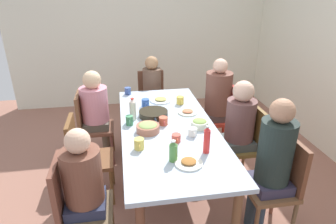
{
  "coord_description": "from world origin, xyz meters",
  "views": [
    {
      "loc": [
        2.59,
        -0.44,
        2.07
      ],
      "look_at": [
        0.0,
        0.0,
        0.92
      ],
      "focal_mm": 31.27,
      "sensor_mm": 36.0,
      "label": 1
    }
  ],
  "objects_px": {
    "bowl_0": "(148,128)",
    "plate_1": "(161,100)",
    "person_1": "(273,159)",
    "chair_3": "(223,114)",
    "cup_4": "(129,121)",
    "bottle_1": "(133,109)",
    "person_3": "(217,97)",
    "chair_6": "(152,98)",
    "plate_2": "(188,112)",
    "cup_5": "(176,138)",
    "chair_0": "(245,141)",
    "chair_2": "(76,204)",
    "chair_5": "(84,155)",
    "serving_pan": "(153,114)",
    "person_4": "(96,108)",
    "cup_7": "(163,121)",
    "plate_0": "(189,162)",
    "cup_0": "(145,103)",
    "bottle_0": "(207,140)",
    "bowl_1": "(199,123)",
    "cup_2": "(139,144)",
    "person_6": "(152,89)",
    "cup_6": "(128,91)",
    "dining_table": "(168,133)",
    "cup_3": "(180,100)",
    "chair_1": "(279,182)",
    "chair_4": "(90,124)",
    "person_2": "(85,184)",
    "bottle_2": "(173,151)",
    "cup_1": "(193,132)"
  },
  "relations": [
    {
      "from": "chair_6",
      "to": "plate_1",
      "type": "bearing_deg",
      "value": 1.77
    },
    {
      "from": "cup_7",
      "to": "plate_0",
      "type": "bearing_deg",
      "value": 7.09
    },
    {
      "from": "chair_0",
      "to": "cup_2",
      "type": "relative_size",
      "value": 7.33
    },
    {
      "from": "person_3",
      "to": "chair_6",
      "type": "xyz_separation_m",
      "value": [
        -0.74,
        -0.76,
        -0.24
      ]
    },
    {
      "from": "chair_3",
      "to": "cup_4",
      "type": "bearing_deg",
      "value": -62.43
    },
    {
      "from": "plate_2",
      "to": "cup_5",
      "type": "distance_m",
      "value": 0.65
    },
    {
      "from": "cup_0",
      "to": "bottle_2",
      "type": "height_order",
      "value": "bottle_2"
    },
    {
      "from": "cup_0",
      "to": "bottle_0",
      "type": "distance_m",
      "value": 1.17
    },
    {
      "from": "bowl_0",
      "to": "serving_pan",
      "type": "distance_m",
      "value": 0.36
    },
    {
      "from": "chair_3",
      "to": "serving_pan",
      "type": "bearing_deg",
      "value": -63.93
    },
    {
      "from": "cup_1",
      "to": "chair_5",
      "type": "bearing_deg",
      "value": -103.14
    },
    {
      "from": "chair_3",
      "to": "chair_6",
      "type": "bearing_deg",
      "value": -131.19
    },
    {
      "from": "cup_2",
      "to": "plate_0",
      "type": "bearing_deg",
      "value": 51.04
    },
    {
      "from": "chair_0",
      "to": "bottle_2",
      "type": "height_order",
      "value": "bottle_2"
    },
    {
      "from": "bowl_1",
      "to": "cup_7",
      "type": "relative_size",
      "value": 1.4
    },
    {
      "from": "chair_6",
      "to": "plate_1",
      "type": "relative_size",
      "value": 3.51
    },
    {
      "from": "person_1",
      "to": "plate_1",
      "type": "relative_size",
      "value": 4.99
    },
    {
      "from": "chair_2",
      "to": "bowl_1",
      "type": "height_order",
      "value": "chair_2"
    },
    {
      "from": "chair_2",
      "to": "cup_5",
      "type": "relative_size",
      "value": 7.63
    },
    {
      "from": "person_2",
      "to": "bottle_0",
      "type": "xyz_separation_m",
      "value": [
        -0.17,
        0.99,
        0.19
      ]
    },
    {
      "from": "bowl_0",
      "to": "cup_1",
      "type": "relative_size",
      "value": 1.85
    },
    {
      "from": "cup_5",
      "to": "bottle_2",
      "type": "distance_m",
      "value": 0.31
    },
    {
      "from": "person_1",
      "to": "bottle_2",
      "type": "relative_size",
      "value": 6.9
    },
    {
      "from": "chair_5",
      "to": "cup_4",
      "type": "distance_m",
      "value": 0.56
    },
    {
      "from": "plate_1",
      "to": "bottle_2",
      "type": "bearing_deg",
      "value": -3.8
    },
    {
      "from": "person_6",
      "to": "cup_4",
      "type": "bearing_deg",
      "value": -16.41
    },
    {
      "from": "chair_6",
      "to": "plate_2",
      "type": "distance_m",
      "value": 1.25
    },
    {
      "from": "dining_table",
      "to": "person_4",
      "type": "relative_size",
      "value": 1.85
    },
    {
      "from": "plate_2",
      "to": "cup_3",
      "type": "bearing_deg",
      "value": -174.48
    },
    {
      "from": "person_6",
      "to": "plate_2",
      "type": "xyz_separation_m",
      "value": [
        1.1,
        0.26,
        0.1
      ]
    },
    {
      "from": "cup_2",
      "to": "cup_3",
      "type": "height_order",
      "value": "cup_2"
    },
    {
      "from": "person_6",
      "to": "bottle_0",
      "type": "relative_size",
      "value": 4.64
    },
    {
      "from": "person_1",
      "to": "bottle_1",
      "type": "relative_size",
      "value": 5.35
    },
    {
      "from": "chair_6",
      "to": "bowl_0",
      "type": "height_order",
      "value": "chair_6"
    },
    {
      "from": "chair_2",
      "to": "cup_6",
      "type": "relative_size",
      "value": 7.84
    },
    {
      "from": "bowl_0",
      "to": "plate_1",
      "type": "bearing_deg",
      "value": 163.1
    },
    {
      "from": "chair_4",
      "to": "bottle_1",
      "type": "xyz_separation_m",
      "value": [
        0.51,
        0.51,
        0.37
      ]
    },
    {
      "from": "chair_3",
      "to": "cup_6",
      "type": "height_order",
      "value": "chair_3"
    },
    {
      "from": "chair_5",
      "to": "plate_1",
      "type": "xyz_separation_m",
      "value": [
        -0.68,
        0.87,
        0.27
      ]
    },
    {
      "from": "chair_3",
      "to": "person_4",
      "type": "height_order",
      "value": "person_4"
    },
    {
      "from": "person_1",
      "to": "chair_3",
      "type": "bearing_deg",
      "value": 176.41
    },
    {
      "from": "cup_4",
      "to": "bottle_1",
      "type": "relative_size",
      "value": 0.45
    },
    {
      "from": "bowl_1",
      "to": "chair_4",
      "type": "bearing_deg",
      "value": -125.25
    },
    {
      "from": "person_1",
      "to": "chair_3",
      "type": "xyz_separation_m",
      "value": [
        -1.44,
        0.09,
        -0.24
      ]
    },
    {
      "from": "plate_2",
      "to": "plate_0",
      "type": "bearing_deg",
      "value": -12.56
    },
    {
      "from": "chair_1",
      "to": "cup_4",
      "type": "height_order",
      "value": "chair_1"
    },
    {
      "from": "chair_6",
      "to": "person_6",
      "type": "height_order",
      "value": "person_6"
    },
    {
      "from": "chair_0",
      "to": "plate_2",
      "type": "xyz_separation_m",
      "value": [
        -0.27,
        -0.58,
        0.27
      ]
    },
    {
      "from": "bowl_0",
      "to": "bottle_1",
      "type": "xyz_separation_m",
      "value": [
        -0.3,
        -0.13,
        0.07
      ]
    },
    {
      "from": "bottle_0",
      "to": "cup_3",
      "type": "bearing_deg",
      "value": 179.84
    }
  ]
}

